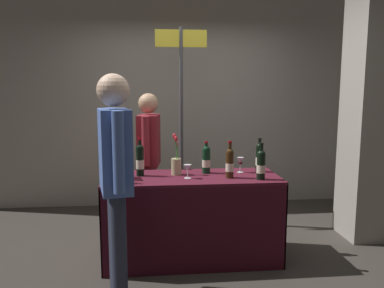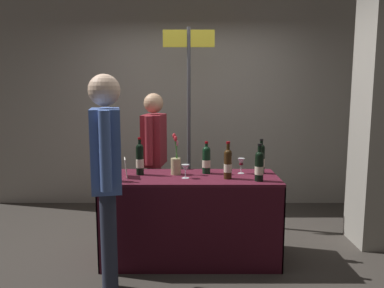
{
  "view_description": "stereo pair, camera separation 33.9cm",
  "coord_description": "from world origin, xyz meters",
  "px_view_note": "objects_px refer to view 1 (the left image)",
  "views": [
    {
      "loc": [
        -0.33,
        -3.34,
        1.58
      ],
      "look_at": [
        0.0,
        0.0,
        1.1
      ],
      "focal_mm": 34.85,
      "sensor_mm": 36.0,
      "label": 1
    },
    {
      "loc": [
        0.01,
        -3.36,
        1.58
      ],
      "look_at": [
        0.0,
        0.0,
        1.1
      ],
      "focal_mm": 34.85,
      "sensor_mm": 36.0,
      "label": 2
    }
  ],
  "objects_px": {
    "vendor_presenter": "(149,152)",
    "taster_foreground_right": "(115,167)",
    "flower_vase": "(176,164)",
    "featured_wine_bottle": "(261,164)",
    "booth_signpost": "(181,102)",
    "wine_glass_near_vendor": "(188,169)",
    "tasting_table": "(192,203)",
    "wine_glass_mid": "(240,162)",
    "concrete_pillar": "(372,105)",
    "display_bottle_0": "(140,160)"
  },
  "relations": [
    {
      "from": "wine_glass_mid",
      "to": "flower_vase",
      "type": "xyz_separation_m",
      "value": [
        -0.62,
        -0.04,
        -0.0
      ]
    },
    {
      "from": "concrete_pillar",
      "to": "flower_vase",
      "type": "bearing_deg",
      "value": -171.96
    },
    {
      "from": "wine_glass_mid",
      "to": "booth_signpost",
      "type": "xyz_separation_m",
      "value": [
        -0.51,
        0.91,
        0.55
      ]
    },
    {
      "from": "tasting_table",
      "to": "wine_glass_mid",
      "type": "relative_size",
      "value": 10.94
    },
    {
      "from": "concrete_pillar",
      "to": "flower_vase",
      "type": "relative_size",
      "value": 7.37
    },
    {
      "from": "tasting_table",
      "to": "concrete_pillar",
      "type": "bearing_deg",
      "value": 10.84
    },
    {
      "from": "wine_glass_near_vendor",
      "to": "taster_foreground_right",
      "type": "relative_size",
      "value": 0.07
    },
    {
      "from": "flower_vase",
      "to": "booth_signpost",
      "type": "relative_size",
      "value": 0.17
    },
    {
      "from": "wine_glass_mid",
      "to": "taster_foreground_right",
      "type": "xyz_separation_m",
      "value": [
        -1.11,
        -0.75,
        0.12
      ]
    },
    {
      "from": "concrete_pillar",
      "to": "vendor_presenter",
      "type": "xyz_separation_m",
      "value": [
        -2.34,
        0.3,
        -0.51
      ]
    },
    {
      "from": "taster_foreground_right",
      "to": "flower_vase",
      "type": "bearing_deg",
      "value": -46.07
    },
    {
      "from": "concrete_pillar",
      "to": "vendor_presenter",
      "type": "bearing_deg",
      "value": 172.78
    },
    {
      "from": "featured_wine_bottle",
      "to": "booth_signpost",
      "type": "xyz_separation_m",
      "value": [
        -0.62,
        1.21,
        0.51
      ]
    },
    {
      "from": "booth_signpost",
      "to": "vendor_presenter",
      "type": "bearing_deg",
      "value": -136.06
    },
    {
      "from": "taster_foreground_right",
      "to": "wine_glass_mid",
      "type": "bearing_deg",
      "value": -67.64
    },
    {
      "from": "display_bottle_0",
      "to": "vendor_presenter",
      "type": "xyz_separation_m",
      "value": [
        0.07,
        0.61,
        -0.03
      ]
    },
    {
      "from": "flower_vase",
      "to": "wine_glass_near_vendor",
      "type": "bearing_deg",
      "value": -59.46
    },
    {
      "from": "vendor_presenter",
      "to": "booth_signpost",
      "type": "xyz_separation_m",
      "value": [
        0.38,
        0.36,
        0.53
      ]
    },
    {
      "from": "tasting_table",
      "to": "vendor_presenter",
      "type": "bearing_deg",
      "value": 121.18
    },
    {
      "from": "flower_vase",
      "to": "featured_wine_bottle",
      "type": "bearing_deg",
      "value": -19.6
    },
    {
      "from": "concrete_pillar",
      "to": "display_bottle_0",
      "type": "bearing_deg",
      "value": -172.66
    },
    {
      "from": "flower_vase",
      "to": "booth_signpost",
      "type": "xyz_separation_m",
      "value": [
        0.12,
        0.95,
        0.55
      ]
    },
    {
      "from": "featured_wine_bottle",
      "to": "wine_glass_near_vendor",
      "type": "relative_size",
      "value": 2.63
    },
    {
      "from": "tasting_table",
      "to": "taster_foreground_right",
      "type": "height_order",
      "value": "taster_foreground_right"
    },
    {
      "from": "taster_foreground_right",
      "to": "featured_wine_bottle",
      "type": "bearing_deg",
      "value": -81.62
    },
    {
      "from": "taster_foreground_right",
      "to": "booth_signpost",
      "type": "xyz_separation_m",
      "value": [
        0.6,
        1.66,
        0.43
      ]
    },
    {
      "from": "wine_glass_mid",
      "to": "vendor_presenter",
      "type": "xyz_separation_m",
      "value": [
        -0.88,
        0.55,
        0.02
      ]
    },
    {
      "from": "wine_glass_mid",
      "to": "vendor_presenter",
      "type": "bearing_deg",
      "value": 148.05
    },
    {
      "from": "wine_glass_near_vendor",
      "to": "booth_signpost",
      "type": "height_order",
      "value": "booth_signpost"
    },
    {
      "from": "concrete_pillar",
      "to": "vendor_presenter",
      "type": "distance_m",
      "value": 2.41
    },
    {
      "from": "display_bottle_0",
      "to": "featured_wine_bottle",
      "type": "bearing_deg",
      "value": -12.88
    },
    {
      "from": "tasting_table",
      "to": "vendor_presenter",
      "type": "xyz_separation_m",
      "value": [
        -0.4,
        0.67,
        0.38
      ]
    },
    {
      "from": "wine_glass_near_vendor",
      "to": "wine_glass_mid",
      "type": "distance_m",
      "value": 0.56
    },
    {
      "from": "concrete_pillar",
      "to": "tasting_table",
      "type": "height_order",
      "value": "concrete_pillar"
    },
    {
      "from": "flower_vase",
      "to": "taster_foreground_right",
      "type": "bearing_deg",
      "value": -124.31
    },
    {
      "from": "vendor_presenter",
      "to": "wine_glass_near_vendor",
      "type": "bearing_deg",
      "value": 31.87
    },
    {
      "from": "tasting_table",
      "to": "taster_foreground_right",
      "type": "xyz_separation_m",
      "value": [
        -0.63,
        -0.63,
        0.49
      ]
    },
    {
      "from": "wine_glass_near_vendor",
      "to": "concrete_pillar",
      "type": "bearing_deg",
      "value": 12.83
    },
    {
      "from": "wine_glass_near_vendor",
      "to": "taster_foreground_right",
      "type": "bearing_deg",
      "value": -136.29
    },
    {
      "from": "vendor_presenter",
      "to": "display_bottle_0",
      "type": "bearing_deg",
      "value": -0.46
    },
    {
      "from": "booth_signpost",
      "to": "display_bottle_0",
      "type": "bearing_deg",
      "value": -114.92
    },
    {
      "from": "featured_wine_bottle",
      "to": "vendor_presenter",
      "type": "relative_size",
      "value": 0.21
    },
    {
      "from": "wine_glass_near_vendor",
      "to": "display_bottle_0",
      "type": "bearing_deg",
      "value": 161.82
    },
    {
      "from": "vendor_presenter",
      "to": "taster_foreground_right",
      "type": "relative_size",
      "value": 0.91
    },
    {
      "from": "concrete_pillar",
      "to": "featured_wine_bottle",
      "type": "relative_size",
      "value": 8.71
    },
    {
      "from": "tasting_table",
      "to": "wine_glass_near_vendor",
      "type": "relative_size",
      "value": 12.86
    },
    {
      "from": "tasting_table",
      "to": "taster_foreground_right",
      "type": "distance_m",
      "value": 1.01
    },
    {
      "from": "tasting_table",
      "to": "display_bottle_0",
      "type": "height_order",
      "value": "display_bottle_0"
    },
    {
      "from": "concrete_pillar",
      "to": "tasting_table",
      "type": "xyz_separation_m",
      "value": [
        -1.93,
        -0.37,
        -0.89
      ]
    },
    {
      "from": "display_bottle_0",
      "to": "wine_glass_mid",
      "type": "bearing_deg",
      "value": 3.32
    }
  ]
}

